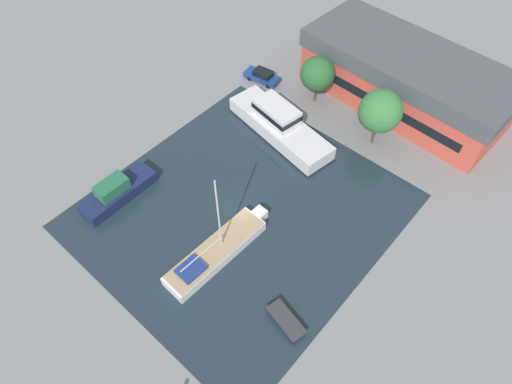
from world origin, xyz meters
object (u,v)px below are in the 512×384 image
Objects in this scene: warehouse_building at (406,78)px; quay_tree_near_building at (317,74)px; motor_cruiser at (279,125)px; small_dinghy at (286,321)px; parked_car at (262,76)px; sailboat_moored at (217,251)px; quay_tree_by_water at (380,111)px; cabin_boat at (117,191)px.

warehouse_building reaches higher than quay_tree_near_building.
small_dinghy is at bearing -129.40° from motor_cruiser.
parked_car is at bearing 56.59° from small_dinghy.
motor_cruiser reaches higher than parked_car.
small_dinghy is at bearing -3.70° from sailboat_moored.
sailboat_moored reaches higher than small_dinghy.
quay_tree_by_water is 0.49× the size of motor_cruiser.
quay_tree_near_building is 1.53× the size of small_dinghy.
cabin_boat is (-12.65, -1.83, 0.27)m from sailboat_moored.
quay_tree_near_building is 1.28× the size of parked_car.
motor_cruiser is 1.76× the size of cabin_boat.
sailboat_moored is 9.23m from small_dinghy.
parked_car is at bearing 92.88° from cabin_boat.
quay_tree_near_building is (-8.06, -6.99, 0.60)m from warehouse_building.
quay_tree_near_building is at bearing 76.34° from cabin_boat.
motor_cruiser is 3.60× the size of small_dinghy.
parked_car is at bearing -149.01° from warehouse_building.
quay_tree_near_building reaches higher than parked_car.
warehouse_building is 3.07× the size of cabin_boat.
parked_car is (-7.50, -1.35, -3.33)m from quay_tree_near_building.
cabin_boat is at bearing 169.81° from motor_cruiser.
cabin_boat is (-6.16, -25.83, -3.18)m from quay_tree_near_building.
quay_tree_near_building reaches higher than small_dinghy.
sailboat_moored is at bearing 96.43° from small_dinghy.
motor_cruiser is at bearing 112.17° from sailboat_moored.
sailboat_moored is 17.66m from motor_cruiser.
motor_cruiser is at bearing -146.26° from quay_tree_by_water.
small_dinghy is at bearing -73.79° from warehouse_building.
quay_tree_by_water reaches higher than quay_tree_near_building.
quay_tree_near_building is 26.75m from cabin_boat.
quay_tree_by_water is at bearing -78.04° from warehouse_building.
small_dinghy is (6.25, -23.49, -4.41)m from quay_tree_by_water.
quay_tree_by_water is 1.76× the size of small_dinghy.
small_dinghy is at bearing -144.10° from parked_car.
quay_tree_near_building is at bearing 44.25° from small_dinghy.
quay_tree_by_water reaches higher than cabin_boat.
warehouse_building is 2.09× the size of sailboat_moored.
quay_tree_by_water is (9.42, -1.42, 0.63)m from quay_tree_near_building.
cabin_boat is at bearing -103.41° from quay_tree_near_building.
sailboat_moored is 1.47× the size of cabin_boat.
quay_tree_by_water is 29.21m from cabin_boat.
parked_car is at bearing 179.75° from quay_tree_by_water.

